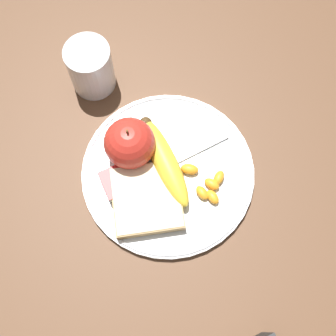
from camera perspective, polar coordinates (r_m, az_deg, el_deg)
name	(u,v)px	position (r m, az deg, el deg)	size (l,w,h in m)	color
ground_plane	(168,174)	(0.77, 0.00, -0.78)	(3.00, 3.00, 0.00)	brown
plate	(168,173)	(0.76, 0.00, -0.59)	(0.28, 0.28, 0.01)	silver
juice_glass	(91,69)	(0.81, -9.38, 11.88)	(0.08, 0.08, 0.09)	silver
apple	(130,143)	(0.74, -4.70, 3.02)	(0.08, 0.08, 0.09)	red
banana	(166,160)	(0.75, -0.30, 1.00)	(0.17, 0.04, 0.04)	yellow
bread_slice	(147,199)	(0.74, -2.63, -3.78)	(0.14, 0.13, 0.02)	tan
fork	(168,164)	(0.76, -0.02, 0.45)	(0.03, 0.19, 0.00)	#B2B2B7
jam_packet	(116,183)	(0.75, -6.41, -1.85)	(0.05, 0.04, 0.02)	silver
orange_segment_0	(212,184)	(0.75, 5.37, -1.96)	(0.03, 0.03, 0.01)	orange
orange_segment_1	(190,169)	(0.75, 2.65, -0.15)	(0.03, 0.03, 0.02)	orange
orange_segment_2	(202,193)	(0.74, 4.18, -3.03)	(0.03, 0.02, 0.01)	orange
orange_segment_3	(213,197)	(0.74, 5.48, -3.53)	(0.03, 0.02, 0.01)	orange
orange_segment_4	(219,178)	(0.75, 6.22, -1.20)	(0.03, 0.03, 0.01)	orange
orange_segment_5	(177,181)	(0.75, 1.11, -1.55)	(0.03, 0.04, 0.02)	orange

